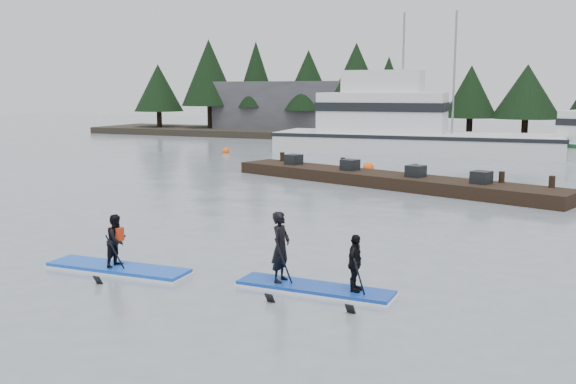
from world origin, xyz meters
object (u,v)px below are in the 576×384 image
at_px(paddleboard_solo, 117,255).
at_px(paddleboard_duo, 313,266).
at_px(floating_dock, 386,180).
at_px(fishing_boat_large, 406,141).

bearing_deg(paddleboard_solo, paddleboard_duo, 3.72).
bearing_deg(floating_dock, fishing_boat_large, 118.11).
relative_size(fishing_boat_large, paddleboard_duo, 5.51).
relative_size(paddleboard_solo, paddleboard_duo, 1.05).
xyz_separation_m(paddleboard_solo, paddleboard_duo, (4.81, 0.44, 0.15)).
relative_size(floating_dock, paddleboard_solo, 4.55).
height_order(fishing_boat_large, floating_dock, fishing_boat_large).
xyz_separation_m(fishing_boat_large, floating_dock, (2.64, -15.24, -0.53)).
bearing_deg(paddleboard_duo, floating_dock, 100.22).
distance_m(floating_dock, paddleboard_duo, 15.65).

